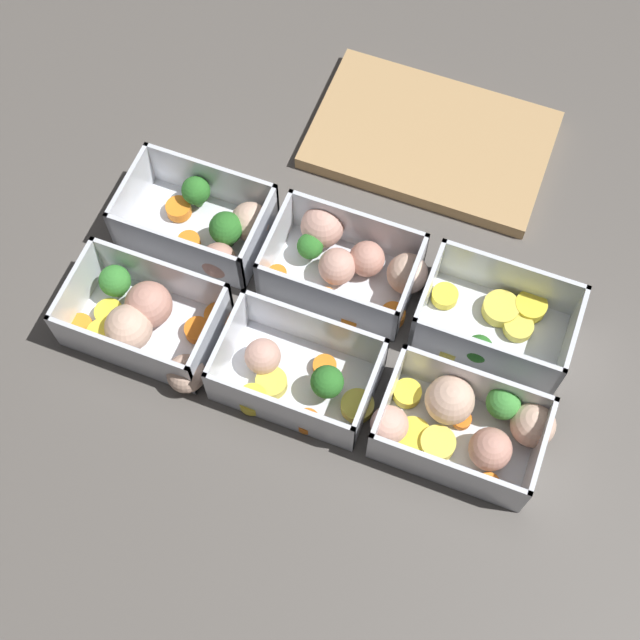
{
  "coord_description": "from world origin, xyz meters",
  "views": [
    {
      "loc": [
        0.15,
        -0.38,
        0.88
      ],
      "look_at": [
        0.0,
        0.0,
        0.02
      ],
      "focal_mm": 50.0,
      "sensor_mm": 36.0,
      "label": 1
    }
  ],
  "objects_px": {
    "container_far_left": "(211,224)",
    "container_far_right": "(494,322)",
    "container_far_center": "(348,261)",
    "container_near_right": "(466,424)",
    "container_near_center": "(296,375)",
    "container_near_left": "(144,321)"
  },
  "relations": [
    {
      "from": "container_far_center",
      "to": "container_near_right",
      "type": "bearing_deg",
      "value": -37.53
    },
    {
      "from": "container_far_center",
      "to": "container_near_center",
      "type": "bearing_deg",
      "value": -91.78
    },
    {
      "from": "container_near_right",
      "to": "container_far_right",
      "type": "distance_m",
      "value": 0.12
    },
    {
      "from": "container_near_left",
      "to": "container_far_center",
      "type": "relative_size",
      "value": 0.98
    },
    {
      "from": "container_near_center",
      "to": "container_far_right",
      "type": "relative_size",
      "value": 1.08
    },
    {
      "from": "container_far_right",
      "to": "container_far_left",
      "type": "bearing_deg",
      "value": 179.8
    },
    {
      "from": "container_far_left",
      "to": "container_far_right",
      "type": "relative_size",
      "value": 1.05
    },
    {
      "from": "container_far_left",
      "to": "container_near_center",
      "type": "bearing_deg",
      "value": -40.76
    },
    {
      "from": "container_near_right",
      "to": "container_far_center",
      "type": "relative_size",
      "value": 1.05
    },
    {
      "from": "container_far_left",
      "to": "container_far_center",
      "type": "distance_m",
      "value": 0.16
    },
    {
      "from": "container_far_left",
      "to": "container_far_right",
      "type": "height_order",
      "value": "same"
    },
    {
      "from": "container_near_center",
      "to": "container_far_left",
      "type": "bearing_deg",
      "value": 139.24
    },
    {
      "from": "container_near_center",
      "to": "container_far_right",
      "type": "bearing_deg",
      "value": 37.32
    },
    {
      "from": "container_near_left",
      "to": "container_far_center",
      "type": "bearing_deg",
      "value": 39.55
    },
    {
      "from": "container_near_center",
      "to": "container_near_right",
      "type": "relative_size",
      "value": 0.91
    },
    {
      "from": "container_near_center",
      "to": "container_near_left",
      "type": "bearing_deg",
      "value": -179.54
    },
    {
      "from": "container_near_left",
      "to": "container_near_center",
      "type": "height_order",
      "value": "same"
    },
    {
      "from": "container_far_left",
      "to": "container_far_right",
      "type": "xyz_separation_m",
      "value": [
        0.33,
        -0.0,
        -0.0
      ]
    },
    {
      "from": "container_near_right",
      "to": "container_far_center",
      "type": "xyz_separation_m",
      "value": [
        -0.18,
        0.13,
        -0.0
      ]
    },
    {
      "from": "container_far_left",
      "to": "container_far_center",
      "type": "xyz_separation_m",
      "value": [
        0.16,
        0.01,
        -0.0
      ]
    },
    {
      "from": "container_near_right",
      "to": "container_far_right",
      "type": "relative_size",
      "value": 1.18
    },
    {
      "from": "container_far_center",
      "to": "container_far_right",
      "type": "xyz_separation_m",
      "value": [
        0.17,
        -0.01,
        -0.0
      ]
    }
  ]
}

